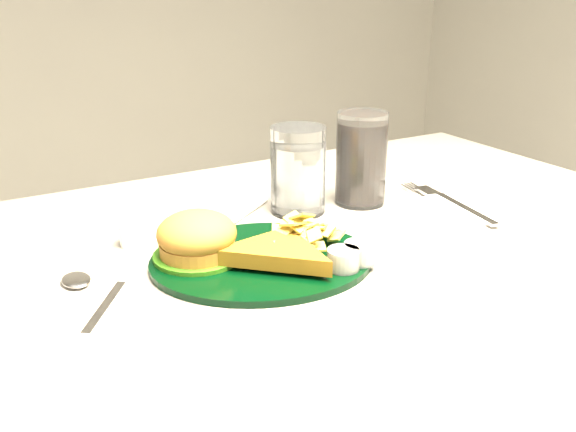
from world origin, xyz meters
The scene contains 7 objects.
dinner_plate centered at (-0.06, 0.00, 0.78)m, with size 0.27×0.22×0.06m, color black, non-canonical shape.
water_glass centered at (0.07, 0.13, 0.81)m, with size 0.08×0.08×0.13m, color silver.
cola_glass centered at (0.17, 0.12, 0.82)m, with size 0.08×0.08×0.14m, color black.
fork_napkin centered at (0.28, 0.01, 0.76)m, with size 0.14×0.18×0.01m, color white, non-canonical shape.
spoon centered at (-0.25, -0.02, 0.76)m, with size 0.04×0.15×0.01m, color white, non-canonical shape.
ramekin centered at (-0.17, 0.13, 0.76)m, with size 0.04×0.04×0.03m, color white.
wrapped_straw centered at (-0.04, 0.13, 0.75)m, with size 0.22×0.08×0.01m, color white, non-canonical shape.
Camera 1 is at (-0.38, -0.63, 1.08)m, focal length 40.00 mm.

